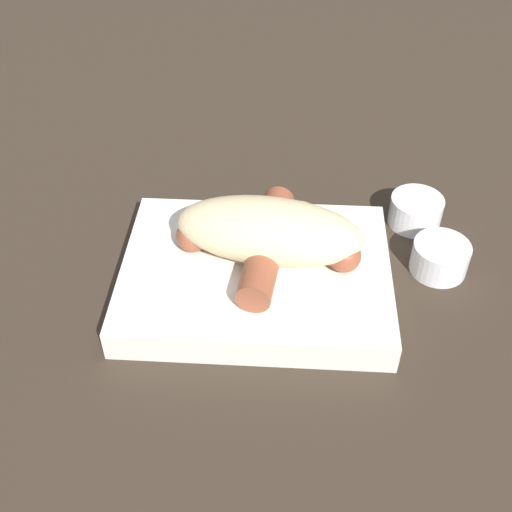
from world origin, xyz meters
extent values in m
plane|color=#33281E|center=(0.00, 0.00, 0.00)|extent=(3.00, 3.00, 0.00)
cube|color=silver|center=(0.00, 0.00, 0.01)|extent=(0.23, 0.17, 0.03)
ellipsoid|color=beige|center=(0.01, 0.02, 0.05)|extent=(0.17, 0.09, 0.05)
cylinder|color=brown|center=(0.01, 0.01, 0.04)|extent=(0.04, 0.14, 0.03)
sphere|color=brown|center=(0.07, 0.00, 0.04)|extent=(0.03, 0.03, 0.03)
sphere|color=brown|center=(-0.06, 0.02, 0.04)|extent=(0.03, 0.03, 0.03)
cylinder|color=orange|center=(0.04, 0.07, 0.03)|extent=(0.05, 0.05, 0.00)
cylinder|color=#F99E4C|center=(0.06, 0.05, 0.03)|extent=(0.03, 0.03, 0.00)
cylinder|color=orange|center=(0.04, 0.06, 0.03)|extent=(0.04, 0.04, 0.00)
cylinder|color=orange|center=(0.07, 0.05, 0.03)|extent=(0.03, 0.03, 0.00)
torus|color=silver|center=(0.05, 0.05, 0.03)|extent=(0.04, 0.04, 0.00)
cylinder|color=white|center=(0.17, 0.03, 0.01)|extent=(0.05, 0.05, 0.03)
cylinder|color=maroon|center=(0.17, 0.03, 0.01)|extent=(0.04, 0.04, 0.01)
cylinder|color=white|center=(0.15, 0.10, 0.01)|extent=(0.05, 0.05, 0.03)
cylinder|color=#4C662D|center=(0.15, 0.10, 0.01)|extent=(0.04, 0.04, 0.01)
camera|label=1|loc=(0.02, -0.40, 0.41)|focal=45.00mm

